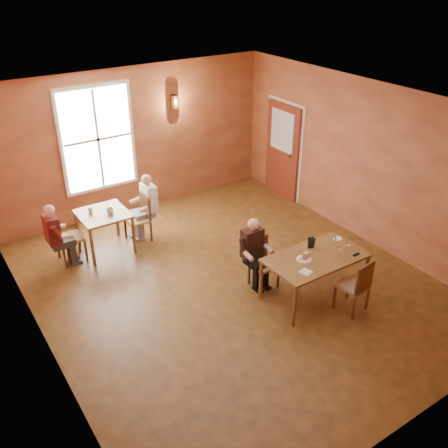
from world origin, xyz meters
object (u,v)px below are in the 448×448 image
main_table (314,276)px  chair_empty (353,285)px  diner_maroon (67,232)px  diner_main (265,257)px  chair_diner_white (137,219)px  diner_white (138,211)px  second_table (105,231)px  chair_diner_main (264,264)px  chair_diner_maroon (70,237)px

main_table → chair_empty: 0.64m
chair_empty → diner_maroon: diner_maroon is taller
main_table → diner_main: size_ratio=1.37×
diner_main → chair_diner_white: diner_main is taller
main_table → diner_maroon: 4.32m
diner_white → diner_maroon: (-1.36, 0.00, -0.02)m
second_table → chair_diner_main: bearing=-55.9°
chair_diner_white → chair_diner_main: bearing=-157.1°
second_table → diner_maroon: size_ratio=0.74×
chair_diner_main → chair_diner_white: chair_diner_white is taller
main_table → diner_main: 0.82m
chair_diner_white → chair_diner_maroon: bearing=90.0°
diner_main → chair_diner_white: 2.79m
second_table → chair_diner_white: size_ratio=0.94×
chair_diner_main → diner_white: diner_white is taller
chair_diner_main → diner_main: size_ratio=0.74×
main_table → diner_main: (-0.50, 0.62, 0.20)m
chair_diner_main → chair_empty: bearing=121.6°
diner_white → chair_diner_main: bearing=-157.7°
diner_white → diner_maroon: size_ratio=1.04×
chair_diner_main → diner_maroon: bearing=-46.6°
diner_maroon → diner_white: bearing=90.0°
chair_diner_main → second_table: size_ratio=0.98×
diner_main → chair_diner_maroon: bearing=-47.3°
chair_diner_main → chair_diner_white: size_ratio=0.93×
chair_diner_maroon → chair_diner_white: bearing=90.0°
chair_empty → chair_diner_maroon: bearing=121.6°
chair_diner_white → chair_diner_maroon: 1.30m
chair_diner_main → second_table: 3.07m
main_table → second_table: bearing=124.9°
diner_maroon → diner_main: bearing=43.0°
chair_empty → diner_white: bearing=107.5°
chair_empty → chair_diner_maroon: size_ratio=0.94×
chair_diner_main → diner_main: diner_main is taller
diner_main → chair_diner_white: size_ratio=1.25×
chair_diner_main → chair_diner_white: (-1.07, 2.54, 0.03)m
chair_empty → diner_main: bearing=114.2°
diner_maroon → main_table: bearing=42.3°
chair_diner_main → chair_diner_maroon: bearing=-47.0°
chair_diner_white → diner_maroon: bearing=90.0°
chair_diner_white → diner_white: diner_white is taller
diner_main → second_table: size_ratio=1.32×
diner_main → diner_maroon: (-2.40, 2.57, 0.01)m
diner_main → chair_empty: bearing=122.2°
diner_main → diner_white: 2.78m
chair_empty → chair_diner_white: (-1.83, 3.78, 0.01)m
main_table → diner_white: bearing=115.8°
diner_main → diner_white: bearing=-67.9°
second_table → chair_diner_white: chair_diner_white is taller
chair_diner_white → chair_empty: bearing=-154.1°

